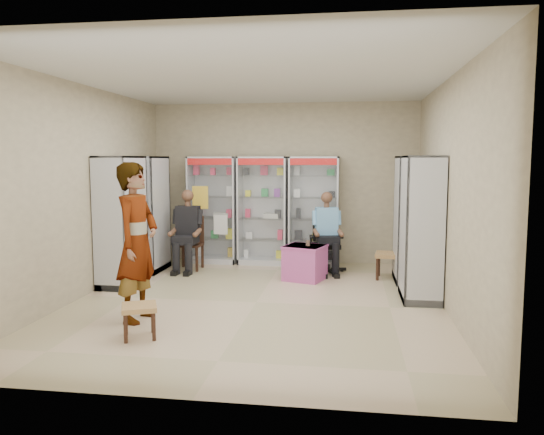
# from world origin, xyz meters

# --- Properties ---
(floor) EXTENTS (6.00, 6.00, 0.00)m
(floor) POSITION_xyz_m (0.00, 0.00, 0.00)
(floor) COLOR tan
(floor) RESTS_ON ground
(room_shell) EXTENTS (5.02, 6.02, 3.01)m
(room_shell) POSITION_xyz_m (0.00, 0.00, 1.97)
(room_shell) COLOR #B9AB89
(room_shell) RESTS_ON ground
(cabinet_back_left) EXTENTS (0.90, 0.50, 2.00)m
(cabinet_back_left) POSITION_xyz_m (-1.30, 2.73, 1.00)
(cabinet_back_left) COLOR #B5B8BD
(cabinet_back_left) RESTS_ON floor
(cabinet_back_mid) EXTENTS (0.90, 0.50, 2.00)m
(cabinet_back_mid) POSITION_xyz_m (-0.35, 2.73, 1.00)
(cabinet_back_mid) COLOR #B7BBBF
(cabinet_back_mid) RESTS_ON floor
(cabinet_back_right) EXTENTS (0.90, 0.50, 2.00)m
(cabinet_back_right) POSITION_xyz_m (0.60, 2.73, 1.00)
(cabinet_back_right) COLOR #A8ABAF
(cabinet_back_right) RESTS_ON floor
(cabinet_right_far) EXTENTS (0.90, 0.50, 2.00)m
(cabinet_right_far) POSITION_xyz_m (2.23, 1.60, 1.00)
(cabinet_right_far) COLOR #A9ABB1
(cabinet_right_far) RESTS_ON floor
(cabinet_right_near) EXTENTS (0.90, 0.50, 2.00)m
(cabinet_right_near) POSITION_xyz_m (2.23, 0.50, 1.00)
(cabinet_right_near) COLOR #9EA0A5
(cabinet_right_near) RESTS_ON floor
(cabinet_left_far) EXTENTS (0.90, 0.50, 2.00)m
(cabinet_left_far) POSITION_xyz_m (-2.23, 1.80, 1.00)
(cabinet_left_far) COLOR #B8BAC0
(cabinet_left_far) RESTS_ON floor
(cabinet_left_near) EXTENTS (0.90, 0.50, 2.00)m
(cabinet_left_near) POSITION_xyz_m (-2.23, 0.70, 1.00)
(cabinet_left_near) COLOR silver
(cabinet_left_near) RESTS_ON floor
(wooden_chair) EXTENTS (0.42, 0.42, 0.94)m
(wooden_chair) POSITION_xyz_m (-1.55, 2.00, 0.47)
(wooden_chair) COLOR black
(wooden_chair) RESTS_ON floor
(seated_customer) EXTENTS (0.44, 0.60, 1.34)m
(seated_customer) POSITION_xyz_m (-1.55, 1.95, 0.67)
(seated_customer) COLOR black
(seated_customer) RESTS_ON floor
(office_chair) EXTENTS (0.67, 0.67, 1.03)m
(office_chair) POSITION_xyz_m (0.86, 2.14, 0.51)
(office_chair) COLOR black
(office_chair) RESTS_ON floor
(seated_shopkeeper) EXTENTS (0.55, 0.68, 1.31)m
(seated_shopkeeper) POSITION_xyz_m (0.86, 2.09, 0.65)
(seated_shopkeeper) COLOR #73A1E3
(seated_shopkeeper) RESTS_ON floor
(pink_trunk) EXTENTS (0.73, 0.72, 0.56)m
(pink_trunk) POSITION_xyz_m (0.54, 1.47, 0.28)
(pink_trunk) COLOR #A84385
(pink_trunk) RESTS_ON floor
(tea_glass) EXTENTS (0.07, 0.07, 0.10)m
(tea_glass) POSITION_xyz_m (0.59, 1.46, 0.61)
(tea_glass) COLOR #552607
(tea_glass) RESTS_ON pink_trunk
(woven_stool_a) EXTENTS (0.48, 0.48, 0.43)m
(woven_stool_a) POSITION_xyz_m (1.90, 1.74, 0.21)
(woven_stool_a) COLOR olive
(woven_stool_a) RESTS_ON floor
(woven_stool_b) EXTENTS (0.48, 0.48, 0.37)m
(woven_stool_b) POSITION_xyz_m (-1.02, -1.61, 0.18)
(woven_stool_b) COLOR olive
(woven_stool_b) RESTS_ON floor
(standing_man) EXTENTS (0.54, 0.75, 1.92)m
(standing_man) POSITION_xyz_m (-1.28, -0.98, 0.96)
(standing_man) COLOR gray
(standing_man) RESTS_ON floor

